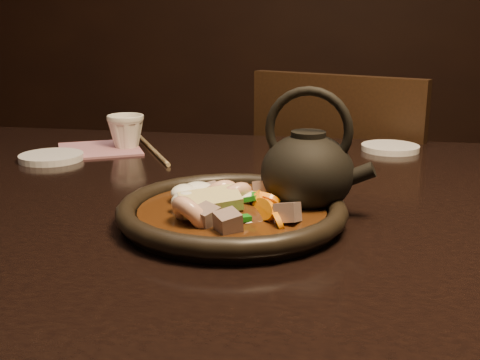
% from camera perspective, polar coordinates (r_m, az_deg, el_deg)
% --- Properties ---
extents(table, '(1.60, 0.90, 0.75)m').
position_cam_1_polar(table, '(0.90, -6.82, -5.85)').
color(table, black).
rests_on(table, floor).
extents(chair, '(0.54, 0.54, 0.88)m').
position_cam_1_polar(chair, '(1.51, 10.36, -5.13)').
color(chair, black).
rests_on(chair, floor).
extents(plate, '(0.28, 0.28, 0.03)m').
position_cam_1_polar(plate, '(0.74, -0.77, -3.07)').
color(plate, black).
rests_on(plate, table).
extents(stirfry, '(0.17, 0.16, 0.06)m').
position_cam_1_polar(stirfry, '(0.73, -1.18, -2.68)').
color(stirfry, '#331909').
rests_on(stirfry, plate).
extents(soy_dish, '(0.09, 0.09, 0.01)m').
position_cam_1_polar(soy_dish, '(1.07, 5.38, 2.16)').
color(soy_dish, white).
rests_on(soy_dish, table).
extents(saucer_left, '(0.11, 0.11, 0.01)m').
position_cam_1_polar(saucer_left, '(1.12, -17.46, 2.08)').
color(saucer_left, white).
rests_on(saucer_left, table).
extents(saucer_right, '(0.11, 0.11, 0.01)m').
position_cam_1_polar(saucer_right, '(1.18, 14.06, 2.98)').
color(saucer_right, white).
rests_on(saucer_right, table).
extents(tea_cup, '(0.09, 0.09, 0.07)m').
position_cam_1_polar(tea_cup, '(1.18, -10.76, 4.62)').
color(tea_cup, '#EEE6CE').
rests_on(tea_cup, table).
extents(chopsticks, '(0.14, 0.23, 0.01)m').
position_cam_1_polar(chopsticks, '(1.15, -8.27, 2.88)').
color(chopsticks, tan).
rests_on(chopsticks, table).
extents(napkin, '(0.20, 0.20, 0.00)m').
position_cam_1_polar(napkin, '(1.18, -13.17, 2.87)').
color(napkin, '#A36470').
rests_on(napkin, table).
extents(teapot, '(0.15, 0.12, 0.16)m').
position_cam_1_polar(teapot, '(0.77, 6.46, 1.08)').
color(teapot, black).
rests_on(teapot, table).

